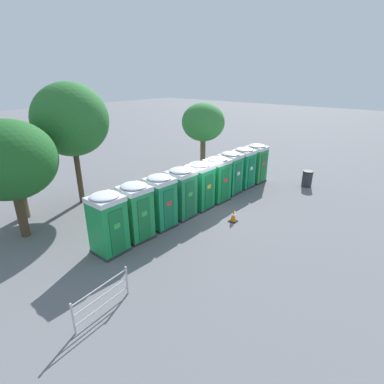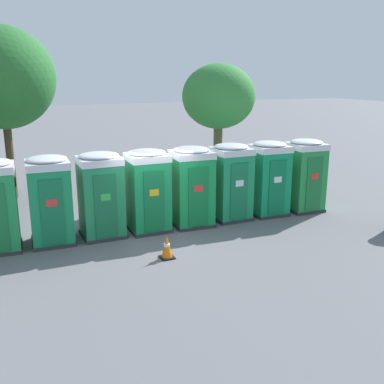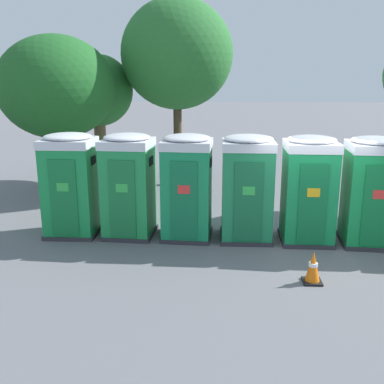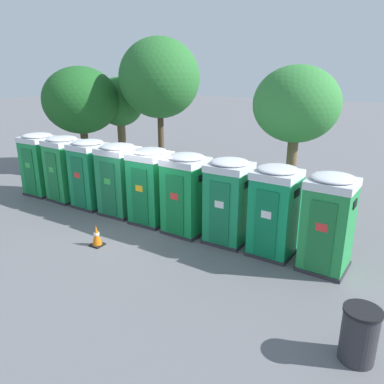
% 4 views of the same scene
% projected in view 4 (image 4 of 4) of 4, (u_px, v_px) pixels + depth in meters
% --- Properties ---
extents(ground_plane, '(120.00, 120.00, 0.00)m').
position_uv_depth(ground_plane, '(149.00, 223.00, 12.66)').
color(ground_plane, slate).
extents(portapotty_0, '(1.24, 1.21, 2.54)m').
position_uv_depth(portapotty_0, '(40.00, 164.00, 15.32)').
color(portapotty_0, '#2D2D33').
rests_on(portapotty_0, ground).
extents(portapotty_1, '(1.26, 1.28, 2.54)m').
position_uv_depth(portapotty_1, '(65.00, 168.00, 14.62)').
color(portapotty_1, '#2D2D33').
rests_on(portapotty_1, ground).
extents(portapotty_2, '(1.24, 1.26, 2.54)m').
position_uv_depth(portapotty_2, '(90.00, 174.00, 13.87)').
color(portapotty_2, '#2D2D33').
rests_on(portapotty_2, ground).
extents(portapotty_3, '(1.23, 1.21, 2.54)m').
position_uv_depth(portapotty_3, '(119.00, 179.00, 13.15)').
color(portapotty_3, '#2D2D33').
rests_on(portapotty_3, ground).
extents(portapotty_4, '(1.21, 1.21, 2.54)m').
position_uv_depth(portapotty_4, '(151.00, 186.00, 12.39)').
color(portapotty_4, '#2D2D33').
rests_on(portapotty_4, ground).
extents(portapotty_5, '(1.31, 1.28, 2.54)m').
position_uv_depth(portapotty_5, '(186.00, 193.00, 11.62)').
color(portapotty_5, '#2D2D33').
rests_on(portapotty_5, ground).
extents(portapotty_6, '(1.20, 1.21, 2.54)m').
position_uv_depth(portapotty_6, '(228.00, 201.00, 10.96)').
color(portapotty_6, '#2D2D33').
rests_on(portapotty_6, ground).
extents(portapotty_7, '(1.24, 1.26, 2.54)m').
position_uv_depth(portapotty_7, '(275.00, 211.00, 10.20)').
color(portapotty_7, '#2D2D33').
rests_on(portapotty_7, ground).
extents(portapotty_8, '(1.23, 1.27, 2.54)m').
position_uv_depth(portapotty_8, '(328.00, 222.00, 9.41)').
color(portapotty_8, '#2D2D33').
rests_on(portapotty_8, ground).
extents(street_tree_0, '(3.85, 3.85, 6.46)m').
position_uv_depth(street_tree_0, '(159.00, 78.00, 17.78)').
color(street_tree_0, '#4C3826').
rests_on(street_tree_0, ground).
extents(street_tree_1, '(2.53, 2.53, 4.63)m').
position_uv_depth(street_tree_1, '(120.00, 103.00, 19.95)').
color(street_tree_1, brown).
rests_on(street_tree_1, ground).
extents(street_tree_2, '(3.77, 3.77, 5.15)m').
position_uv_depth(street_tree_2, '(81.00, 101.00, 18.71)').
color(street_tree_2, '#4C3826').
rests_on(street_tree_2, ground).
extents(street_tree_3, '(2.78, 2.78, 5.12)m').
position_uv_depth(street_tree_3, '(296.00, 106.00, 11.99)').
color(street_tree_3, brown).
rests_on(street_tree_3, ground).
extents(trash_can, '(0.66, 0.66, 1.04)m').
position_uv_depth(trash_can, '(359.00, 335.00, 6.54)').
color(trash_can, '#2D2D33').
rests_on(trash_can, ground).
extents(traffic_cone, '(0.36, 0.36, 0.64)m').
position_uv_depth(traffic_cone, '(97.00, 236.00, 10.96)').
color(traffic_cone, black).
rests_on(traffic_cone, ground).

